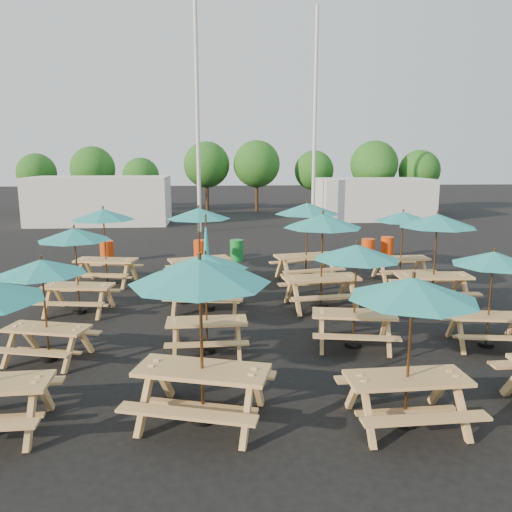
{
  "coord_description": "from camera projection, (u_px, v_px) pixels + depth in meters",
  "views": [
    {
      "loc": [
        -1.14,
        -12.61,
        3.88
      ],
      "look_at": [
        0.0,
        1.5,
        1.1
      ],
      "focal_mm": 35.0,
      "sensor_mm": 36.0,
      "label": 1
    }
  ],
  "objects": [
    {
      "name": "ground",
      "position": [
        261.0,
        308.0,
        13.17
      ],
      "size": [
        120.0,
        120.0,
        0.0
      ],
      "primitive_type": "plane",
      "color": "black",
      "rests_on": "ground"
    },
    {
      "name": "picnic_unit_1",
      "position": [
        42.0,
        274.0,
        9.42
      ],
      "size": [
        2.02,
        2.02,
        2.03
      ],
      "rotation": [
        0.0,
        0.0,
        -0.25
      ],
      "color": "tan",
      "rests_on": "ground"
    },
    {
      "name": "picnic_unit_2",
      "position": [
        75.0,
        240.0,
        12.36
      ],
      "size": [
        2.02,
        2.02,
        2.21
      ],
      "rotation": [
        0.0,
        0.0,
        -0.14
      ],
      "color": "tan",
      "rests_on": "ground"
    },
    {
      "name": "picnic_unit_3",
      "position": [
        104.0,
        220.0,
        15.24
      ],
      "size": [
        2.27,
        2.27,
        2.38
      ],
      "rotation": [
        0.0,
        0.0,
        -0.19
      ],
      "color": "tan",
      "rests_on": "ground"
    },
    {
      "name": "picnic_unit_4",
      "position": [
        200.0,
        283.0,
        7.1
      ],
      "size": [
        2.53,
        2.53,
        2.51
      ],
      "rotation": [
        0.0,
        0.0,
        -0.28
      ],
      "color": "tan",
      "rests_on": "ground"
    },
    {
      "name": "picnic_unit_5",
      "position": [
        206.0,
        268.0,
        9.8
      ],
      "size": [
        1.69,
        1.69,
        2.06
      ],
      "rotation": [
        0.0,
        0.0,
        0.01
      ],
      "color": "tan",
      "rests_on": "ground"
    },
    {
      "name": "picnic_unit_6",
      "position": [
        207.0,
        271.0,
        12.78
      ],
      "size": [
        2.17,
        1.95,
        2.5
      ],
      "rotation": [
        0.0,
        0.0,
        -0.13
      ],
      "color": "tan",
      "rests_on": "ground"
    },
    {
      "name": "picnic_unit_7",
      "position": [
        199.0,
        219.0,
        15.32
      ],
      "size": [
        2.45,
        2.45,
        2.41
      ],
      "rotation": [
        0.0,
        0.0,
        0.3
      ],
      "color": "tan",
      "rests_on": "ground"
    },
    {
      "name": "picnic_unit_8",
      "position": [
        412.0,
        299.0,
        7.04
      ],
      "size": [
        1.9,
        1.9,
        2.26
      ],
      "rotation": [
        0.0,
        0.0,
        0.03
      ],
      "color": "tan",
      "rests_on": "ground"
    },
    {
      "name": "picnic_unit_9",
      "position": [
        356.0,
        259.0,
        10.12
      ],
      "size": [
        2.08,
        2.08,
        2.19
      ],
      "rotation": [
        0.0,
        0.0,
        -0.18
      ],
      "color": "tan",
      "rests_on": "ground"
    },
    {
      "name": "picnic_unit_10",
      "position": [
        323.0,
        227.0,
        12.77
      ],
      "size": [
        2.27,
        2.27,
        2.51
      ],
      "rotation": [
        0.0,
        0.0,
        0.12
      ],
      "color": "tan",
      "rests_on": "ground"
    },
    {
      "name": "picnic_unit_11",
      "position": [
        307.0,
        214.0,
        15.67
      ],
      "size": [
        2.41,
        2.41,
        2.53
      ],
      "rotation": [
        0.0,
        0.0,
        0.19
      ],
      "color": "tan",
      "rests_on": "ground"
    },
    {
      "name": "picnic_unit_13",
      "position": [
        493.0,
        265.0,
        10.14
      ],
      "size": [
        1.9,
        1.9,
        2.04
      ],
      "rotation": [
        0.0,
        0.0,
        -0.15
      ],
      "color": "tan",
      "rests_on": "ground"
    },
    {
      "name": "picnic_unit_14",
      "position": [
        437.0,
        227.0,
        13.05
      ],
      "size": [
        2.14,
        2.14,
        2.48
      ],
      "rotation": [
        0.0,
        0.0,
        -0.06
      ],
      "color": "tan",
      "rests_on": "ground"
    },
    {
      "name": "picnic_unit_15",
      "position": [
        403.0,
        221.0,
        15.79
      ],
      "size": [
        1.88,
        1.88,
        2.24
      ],
      "rotation": [
        0.0,
        0.0,
        0.03
      ],
      "color": "tan",
      "rests_on": "ground"
    },
    {
      "name": "waste_bin_0",
      "position": [
        107.0,
        252.0,
        18.86
      ],
      "size": [
        0.51,
        0.51,
        0.82
      ],
      "primitive_type": "cylinder",
      "color": "red",
      "rests_on": "ground"
    },
    {
      "name": "waste_bin_1",
      "position": [
        200.0,
        251.0,
        19.01
      ],
      "size": [
        0.51,
        0.51,
        0.82
      ],
      "primitive_type": "cylinder",
      "color": "red",
      "rests_on": "ground"
    },
    {
      "name": "waste_bin_2",
      "position": [
        237.0,
        250.0,
        19.08
      ],
      "size": [
        0.51,
        0.51,
        0.82
      ],
      "primitive_type": "cylinder",
      "color": "#188532",
      "rests_on": "ground"
    },
    {
      "name": "waste_bin_3",
      "position": [
        368.0,
        249.0,
        19.34
      ],
      "size": [
        0.51,
        0.51,
        0.82
      ],
      "primitive_type": "cylinder",
      "color": "red",
      "rests_on": "ground"
    },
    {
      "name": "waste_bin_4",
      "position": [
        387.0,
        247.0,
        19.81
      ],
      "size": [
        0.51,
        0.51,
        0.82
      ],
      "primitive_type": "cylinder",
      "color": "red",
      "rests_on": "ground"
    },
    {
      "name": "mast_0",
      "position": [
        197.0,
        116.0,
        25.54
      ],
      "size": [
        0.2,
        0.2,
        12.0
      ],
      "primitive_type": "cylinder",
      "color": "silver",
      "rests_on": "ground"
    },
    {
      "name": "mast_1",
      "position": [
        315.0,
        120.0,
        28.01
      ],
      "size": [
        0.2,
        0.2,
        12.0
      ],
      "primitive_type": "cylinder",
      "color": "silver",
      "rests_on": "ground"
    },
    {
      "name": "event_tent_0",
      "position": [
        101.0,
        200.0,
        29.87
      ],
      "size": [
        8.0,
        4.0,
        2.8
      ],
      "primitive_type": "cube",
      "color": "silver",
      "rests_on": "ground"
    },
    {
      "name": "event_tent_1",
      "position": [
        373.0,
        199.0,
        32.21
      ],
      "size": [
        7.0,
        4.0,
        2.6
      ],
      "primitive_type": "cube",
      "color": "silver",
      "rests_on": "ground"
    },
    {
      "name": "tree_0",
      "position": [
        37.0,
        173.0,
        36.2
      ],
      "size": [
        2.8,
        2.8,
        4.24
      ],
      "color": "#382314",
      "rests_on": "ground"
    },
    {
      "name": "tree_1",
      "position": [
        93.0,
        169.0,
        35.16
      ],
      "size": [
        3.11,
        3.11,
        4.72
      ],
      "color": "#382314",
      "rests_on": "ground"
    },
    {
      "name": "tree_2",
      "position": [
        141.0,
        176.0,
        35.29
      ],
      "size": [
        2.59,
        2.59,
        3.93
      ],
      "color": "#382314",
      "rests_on": "ground"
    },
    {
      "name": "tree_3",
      "position": [
        207.0,
        165.0,
        36.54
      ],
      "size": [
        3.36,
        3.36,
        5.09
      ],
      "color": "#382314",
      "rests_on": "ground"
    },
    {
      "name": "tree_4",
      "position": [
        257.0,
        164.0,
        36.37
      ],
      "size": [
        3.41,
        3.41,
        5.17
      ],
      "color": "#382314",
      "rests_on": "ground"
    },
    {
      "name": "tree_5",
      "position": [
        314.0,
        170.0,
        37.22
      ],
      "size": [
        2.94,
        2.94,
        4.45
      ],
      "color": "#382314",
      "rests_on": "ground"
    },
    {
      "name": "tree_6",
      "position": [
        374.0,
        165.0,
        35.71
      ],
      "size": [
        3.38,
        3.38,
        5.13
      ],
      "color": "#382314",
      "rests_on": "ground"
    },
    {
      "name": "tree_7",
      "position": [
        419.0,
        171.0,
        36.09
      ],
      "size": [
        2.95,
        2.95,
        4.48
      ],
      "color": "#382314",
      "rests_on": "ground"
    }
  ]
}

